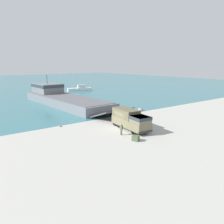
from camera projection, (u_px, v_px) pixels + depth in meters
ground_plane at (120, 127)px, 35.08m from camera, size 240.00×240.00×0.00m
water_surface at (4, 84)px, 111.32m from camera, size 240.00×180.00×0.01m
landing_craft at (61, 97)px, 56.06m from camera, size 10.58×36.18×6.95m
military_truck at (130, 119)px, 33.87m from camera, size 3.10×7.68×3.00m
soldier_on_ramp at (121, 128)px, 31.11m from camera, size 0.24×0.44×1.69m
moored_boat_a at (80, 89)px, 82.27m from camera, size 9.10×4.11×2.26m
mooring_bollard at (136, 113)px, 42.87m from camera, size 0.25×0.25×0.89m
cargo_crate at (136, 138)px, 28.90m from camera, size 1.02×1.09×0.72m
shoreline_rock_a at (140, 111)px, 47.42m from camera, size 1.29×1.29×1.29m
shoreline_rock_b at (131, 113)px, 45.41m from camera, size 1.33×1.33×1.33m
shoreline_rock_c at (60, 127)px, 35.49m from camera, size 0.53×0.53×0.53m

